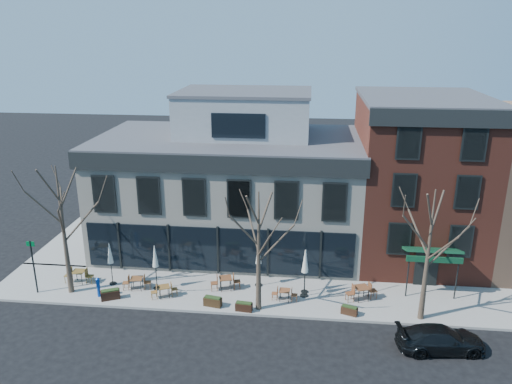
# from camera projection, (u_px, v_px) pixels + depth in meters

# --- Properties ---
(ground) EXTENTS (120.00, 120.00, 0.00)m
(ground) POSITION_uv_depth(u_px,v_px,m) (219.00, 276.00, 32.48)
(ground) COLOR black
(ground) RESTS_ON ground
(sidewalk_front) EXTENTS (33.50, 4.70, 0.15)m
(sidewalk_front) POSITION_uv_depth(u_px,v_px,m) (266.00, 294.00, 30.10)
(sidewalk_front) COLOR gray
(sidewalk_front) RESTS_ON ground
(sidewalk_side) EXTENTS (4.50, 12.00, 0.15)m
(sidewalk_side) POSITION_uv_depth(u_px,v_px,m) (92.00, 232.00, 39.26)
(sidewalk_side) COLOR gray
(sidewalk_side) RESTS_ON ground
(corner_building) EXTENTS (18.39, 10.39, 11.10)m
(corner_building) POSITION_uv_depth(u_px,v_px,m) (231.00, 184.00, 35.77)
(corner_building) COLOR beige
(corner_building) RESTS_ON ground
(red_brick_building) EXTENTS (8.20, 11.78, 11.18)m
(red_brick_building) POSITION_uv_depth(u_px,v_px,m) (417.00, 178.00, 34.08)
(red_brick_building) COLOR maroon
(red_brick_building) RESTS_ON ground
(tree_corner) EXTENTS (3.93, 3.98, 7.92)m
(tree_corner) POSITION_uv_depth(u_px,v_px,m) (64.00, 229.00, 28.98)
(tree_corner) COLOR #382B21
(tree_corner) RESTS_ON sidewalk_front
(tree_mid) EXTENTS (3.50, 3.55, 7.04)m
(tree_mid) POSITION_uv_depth(u_px,v_px,m) (259.00, 250.00, 27.30)
(tree_mid) COLOR #382B21
(tree_mid) RESTS_ON sidewalk_front
(tree_right) EXTENTS (3.72, 3.77, 7.48)m
(tree_right) POSITION_uv_depth(u_px,v_px,m) (428.00, 254.00, 26.31)
(tree_right) COLOR #382B21
(tree_right) RESTS_ON sidewalk_front
(sign_pole) EXTENTS (0.50, 0.10, 3.40)m
(sign_pole) POSITION_uv_depth(u_px,v_px,m) (33.00, 264.00, 29.59)
(sign_pole) COLOR black
(sign_pole) RESTS_ON sidewalk_front
(parked_sedan) EXTENTS (4.53, 2.26, 1.26)m
(parked_sedan) POSITION_uv_depth(u_px,v_px,m) (441.00, 339.00, 24.87)
(parked_sedan) COLOR black
(parked_sedan) RESTS_ON ground
(call_box) EXTENTS (0.26, 0.25, 1.26)m
(call_box) POSITION_uv_depth(u_px,v_px,m) (98.00, 286.00, 29.54)
(call_box) COLOR #0B3797
(call_box) RESTS_ON sidewalk_front
(cafe_set_0) EXTENTS (1.86, 0.76, 0.98)m
(cafe_set_0) POSITION_uv_depth(u_px,v_px,m) (79.00, 275.00, 31.19)
(cafe_set_0) COLOR brown
(cafe_set_0) RESTS_ON sidewalk_front
(cafe_set_1) EXTENTS (1.78, 0.80, 0.92)m
(cafe_set_1) POSITION_uv_depth(u_px,v_px,m) (137.00, 282.00, 30.42)
(cafe_set_1) COLOR brown
(cafe_set_1) RESTS_ON sidewalk_front
(cafe_set_2) EXTENTS (1.62, 1.03, 0.85)m
(cafe_set_2) POSITION_uv_depth(u_px,v_px,m) (164.00, 290.00, 29.56)
(cafe_set_2) COLOR brown
(cafe_set_2) RESTS_ON sidewalk_front
(cafe_set_3) EXTENTS (1.91, 0.93, 0.98)m
(cafe_set_3) POSITION_uv_depth(u_px,v_px,m) (226.00, 282.00, 30.39)
(cafe_set_3) COLOR brown
(cafe_set_3) RESTS_ON sidewalk_front
(cafe_set_4) EXTENTS (1.56, 0.65, 0.82)m
(cafe_set_4) POSITION_uv_depth(u_px,v_px,m) (285.00, 294.00, 29.19)
(cafe_set_4) COLOR brown
(cafe_set_4) RESTS_ON sidewalk_front
(cafe_set_5) EXTENTS (1.99, 1.12, 1.02)m
(cafe_set_5) POSITION_uv_depth(u_px,v_px,m) (361.00, 292.00, 29.22)
(cafe_set_5) COLOR brown
(cafe_set_5) RESTS_ON sidewalk_front
(umbrella_0) EXTENTS (0.44, 0.44, 2.75)m
(umbrella_0) POSITION_uv_depth(u_px,v_px,m) (110.00, 256.00, 30.58)
(umbrella_0) COLOR black
(umbrella_0) RESTS_ON sidewalk_front
(umbrella_1) EXTENTS (0.46, 0.46, 2.88)m
(umbrella_1) POSITION_uv_depth(u_px,v_px,m) (155.00, 259.00, 29.97)
(umbrella_1) COLOR black
(umbrella_1) RESTS_ON sidewalk_front
(umbrella_2) EXTENTS (0.46, 0.46, 2.87)m
(umbrella_2) POSITION_uv_depth(u_px,v_px,m) (259.00, 256.00, 30.36)
(umbrella_2) COLOR black
(umbrella_2) RESTS_ON sidewalk_front
(umbrella_3) EXTENTS (0.48, 0.48, 3.02)m
(umbrella_3) POSITION_uv_depth(u_px,v_px,m) (305.00, 264.00, 29.12)
(umbrella_3) COLOR black
(umbrella_3) RESTS_ON sidewalk_front
(umbrella_4) EXTENTS (0.45, 0.45, 2.79)m
(umbrella_4) POSITION_uv_depth(u_px,v_px,m) (305.00, 263.00, 29.60)
(umbrella_4) COLOR black
(umbrella_4) RESTS_ON sidewalk_front
(planter_0) EXTENTS (1.18, 0.86, 0.61)m
(planter_0) POSITION_uv_depth(u_px,v_px,m) (110.00, 294.00, 29.37)
(planter_0) COLOR black
(planter_0) RESTS_ON sidewalk_front
(planter_1) EXTENTS (1.09, 0.60, 0.58)m
(planter_1) POSITION_uv_depth(u_px,v_px,m) (213.00, 301.00, 28.65)
(planter_1) COLOR #332111
(planter_1) RESTS_ON sidewalk_front
(planter_2) EXTENTS (0.98, 0.48, 0.53)m
(planter_2) POSITION_uv_depth(u_px,v_px,m) (244.00, 306.00, 28.16)
(planter_2) COLOR black
(planter_2) RESTS_ON sidewalk_front
(planter_3) EXTENTS (0.98, 0.65, 0.51)m
(planter_3) POSITION_uv_depth(u_px,v_px,m) (349.00, 310.00, 27.81)
(planter_3) COLOR #321C10
(planter_3) RESTS_ON sidewalk_front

